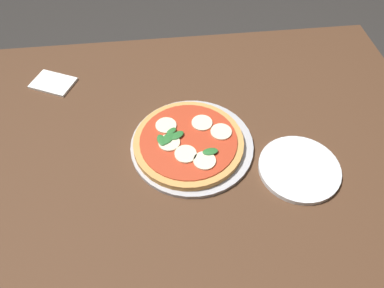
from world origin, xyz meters
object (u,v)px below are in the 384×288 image
(serving_tray, at_px, (192,145))
(napkin, at_px, (53,83))
(dining_table, at_px, (197,174))
(pizza, at_px, (189,142))
(plate_white, at_px, (299,169))

(serving_tray, height_order, napkin, serving_tray)
(dining_table, bearing_deg, pizza, 119.49)
(plate_white, xyz_separation_m, napkin, (-0.69, 0.42, -0.00))
(plate_white, height_order, napkin, plate_white)
(serving_tray, xyz_separation_m, napkin, (-0.42, 0.31, -0.00))
(plate_white, relative_size, napkin, 1.65)
(pizza, bearing_deg, plate_white, -21.39)
(dining_table, distance_m, plate_white, 0.29)
(pizza, bearing_deg, dining_table, -60.51)
(pizza, relative_size, plate_white, 1.41)
(dining_table, xyz_separation_m, napkin, (-0.43, 0.35, 0.09))
(plate_white, bearing_deg, dining_table, 164.18)
(serving_tray, bearing_deg, dining_table, -74.73)
(dining_table, height_order, pizza, pizza)
(dining_table, relative_size, plate_white, 6.50)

